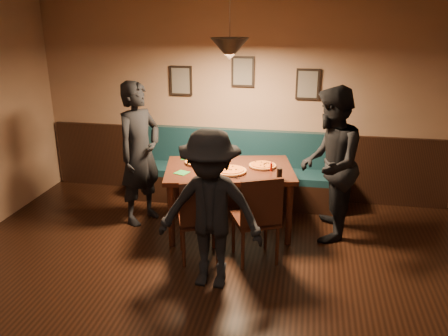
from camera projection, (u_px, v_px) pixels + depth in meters
name	position (u px, v px, depth m)	size (l,w,h in m)	color
wall_back	(243.00, 103.00, 6.60)	(6.00, 6.00, 0.00)	#8C704F
wainscot	(242.00, 163.00, 6.87)	(5.88, 0.06, 1.00)	black
booth_bench	(239.00, 169.00, 6.62)	(3.00, 0.60, 1.00)	#0F232D
picture_left	(181.00, 81.00, 6.63)	(0.32, 0.04, 0.42)	black
picture_center	(243.00, 72.00, 6.43)	(0.32, 0.04, 0.42)	black
picture_right	(308.00, 84.00, 6.32)	(0.32, 0.04, 0.42)	black
pendant_lamp	(230.00, 49.00, 5.19)	(0.44, 0.44, 0.25)	black
dining_table	(229.00, 199.00, 5.79)	(1.55, 1.00, 0.83)	black
chair_near_left	(199.00, 218.00, 5.10)	(0.44, 0.44, 0.98)	black
chair_near_right	(255.00, 217.00, 5.06)	(0.46, 0.46, 1.03)	black
diner_left	(140.00, 154.00, 5.89)	(0.68, 0.44, 1.85)	black
diner_right	(330.00, 165.00, 5.46)	(0.91, 0.71, 1.86)	black
diner_front	(210.00, 211.00, 4.50)	(1.06, 0.61, 1.64)	black
pizza_a	(199.00, 162.00, 5.82)	(0.36, 0.36, 0.04)	orange
pizza_b	(231.00, 171.00, 5.50)	(0.38, 0.38, 0.04)	orange
pizza_c	(263.00, 165.00, 5.69)	(0.33, 0.33, 0.04)	orange
soda_glass	(279.00, 174.00, 5.25)	(0.06, 0.06, 0.14)	black
tabasco_bottle	(271.00, 166.00, 5.53)	(0.03, 0.03, 0.12)	#A21405
napkin_a	(188.00, 158.00, 6.03)	(0.16, 0.16, 0.01)	#1F772C
napkin_b	(182.00, 173.00, 5.49)	(0.15, 0.15, 0.01)	#207A2A
cutlery_set	(225.00, 177.00, 5.34)	(0.02, 0.18, 0.00)	white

